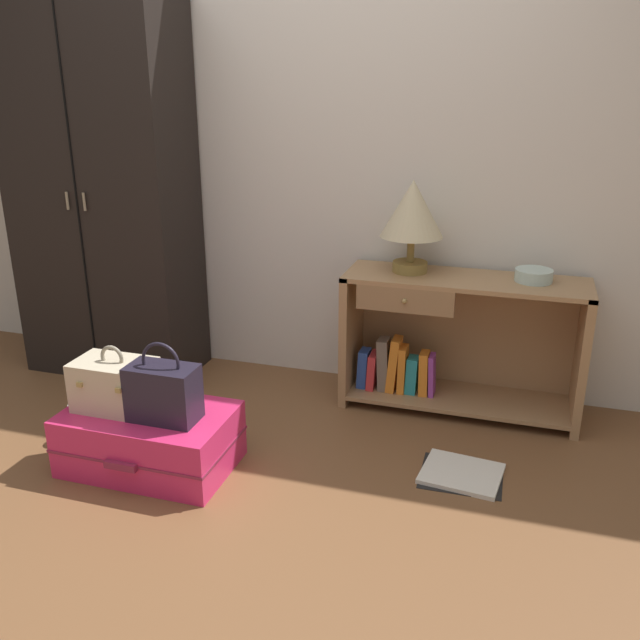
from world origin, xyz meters
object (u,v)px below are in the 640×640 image
object	(u,v)px
suitcase_large	(150,439)
handbag	(163,392)
table_lamp	(412,212)
wardrobe	(103,194)
open_book_on_floor	(461,474)
bowl	(534,275)
bottle	(76,424)
bookshelf	(451,342)
train_case	(115,384)

from	to	relation	value
suitcase_large	handbag	size ratio (longest dim) A/B	2.10
table_lamp	wardrobe	bearing A→B (deg)	-177.83
suitcase_large	open_book_on_floor	size ratio (longest dim) A/B	2.02
bowl	bottle	world-z (taller)	bowl
table_lamp	open_book_on_floor	bearing A→B (deg)	-60.98
handbag	open_book_on_floor	distance (m)	1.28
bottle	wardrobe	bearing A→B (deg)	109.76
wardrobe	bowl	bearing A→B (deg)	1.71
bookshelf	table_lamp	size ratio (longest dim) A/B	2.59
open_book_on_floor	table_lamp	bearing A→B (deg)	119.02
suitcase_large	train_case	xyz separation A→B (m)	(-0.14, -0.01, 0.24)
wardrobe	bookshelf	world-z (taller)	wardrobe
bottle	bowl	bearing A→B (deg)	24.73
handbag	bottle	size ratio (longest dim) A/B	1.86
bookshelf	bowl	distance (m)	0.51
bookshelf	open_book_on_floor	world-z (taller)	bookshelf
wardrobe	bottle	size ratio (longest dim) A/B	10.96
bookshelf	handbag	world-z (taller)	bookshelf
suitcase_large	bottle	bearing A→B (deg)	169.07
bookshelf	open_book_on_floor	distance (m)	0.74
wardrobe	bookshelf	size ratio (longest dim) A/B	1.72
suitcase_large	handbag	distance (m)	0.27
table_lamp	bottle	distance (m)	1.85
open_book_on_floor	train_case	bearing A→B (deg)	-167.47
suitcase_large	open_book_on_floor	distance (m)	1.33
train_case	wardrobe	bearing A→B (deg)	123.03
bowl	wardrobe	bearing A→B (deg)	-178.29
bookshelf	train_case	xyz separation A→B (m)	(-1.28, -0.97, 0.03)
wardrobe	train_case	bearing A→B (deg)	-56.97
open_book_on_floor	wardrobe	bearing A→B (deg)	163.44
bowl	train_case	distance (m)	1.94
handbag	open_book_on_floor	size ratio (longest dim) A/B	0.96
train_case	open_book_on_floor	distance (m)	1.50
open_book_on_floor	bookshelf	bearing A→B (deg)	102.40
bookshelf	bottle	distance (m)	1.82
bottle	open_book_on_floor	size ratio (longest dim) A/B	0.52
train_case	bowl	bearing A→B (deg)	31.02
train_case	open_book_on_floor	world-z (taller)	train_case
bowl	bottle	size ratio (longest dim) A/B	0.96
handbag	open_book_on_floor	world-z (taller)	handbag
wardrobe	handbag	xyz separation A→B (m)	(0.84, -0.94, -0.61)
train_case	bottle	world-z (taller)	train_case
table_lamp	train_case	distance (m)	1.56
wardrobe	open_book_on_floor	world-z (taller)	wardrobe
train_case	bottle	size ratio (longest dim) A/B	1.81
table_lamp	handbag	bearing A→B (deg)	-128.91
bowl	handbag	size ratio (longest dim) A/B	0.51
table_lamp	handbag	size ratio (longest dim) A/B	1.32
wardrobe	suitcase_large	world-z (taller)	wardrobe
table_lamp	open_book_on_floor	world-z (taller)	table_lamp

